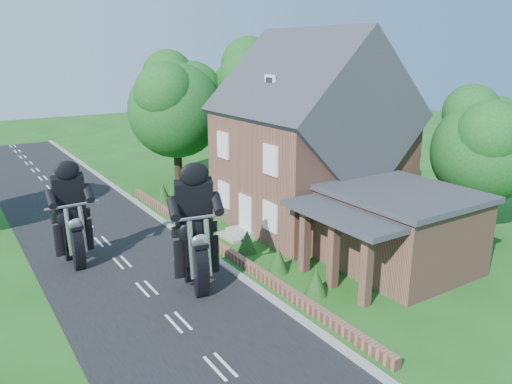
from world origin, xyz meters
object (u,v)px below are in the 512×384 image
annex (397,228)px  motorcycle_lead (196,271)px  house (310,143)px  garden_wall (218,246)px  motorcycle_follow (75,250)px

annex → motorcycle_lead: annex is taller
house → annex: (-0.62, -6.80, -2.58)m
house → motorcycle_lead: bearing=-155.1°
garden_wall → motorcycle_lead: (-2.64, -3.09, 0.57)m
garden_wall → house: (6.19, 1.00, 4.14)m
motorcycle_lead → motorcycle_follow: motorcycle_lead is taller
garden_wall → annex: 8.19m
garden_wall → motorcycle_follow: size_ratio=14.54×
house → motorcycle_follow: (-12.27, 0.87, -3.64)m
house → motorcycle_lead: house is taller
garden_wall → motorcycle_lead: bearing=-130.5°
annex → garden_wall: bearing=133.8°
garden_wall → motorcycle_lead: size_ratio=13.26×
motorcycle_lead → motorcycle_follow: 6.03m
annex → motorcycle_follow: size_ratio=4.66×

